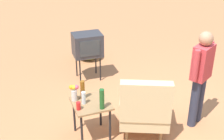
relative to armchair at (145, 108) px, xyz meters
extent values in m
plane|color=#C17A4C|center=(-0.34, -0.11, -0.50)|extent=(60.00, 60.00, 0.00)
cylinder|color=#937047|center=(-0.39, -0.22, -0.39)|extent=(0.05, 0.05, 0.22)
cylinder|color=#937047|center=(0.09, -0.44, -0.39)|extent=(0.05, 0.05, 0.22)
cylinder|color=#937047|center=(-0.17, 0.26, -0.39)|extent=(0.05, 0.05, 0.22)
cylinder|color=#937047|center=(0.31, 0.04, -0.39)|extent=(0.05, 0.05, 0.22)
cube|color=#CCB784|center=(-0.04, -0.09, -0.18)|extent=(1.01, 1.01, 0.20)
cube|color=#CCB784|center=(0.09, 0.20, 0.24)|extent=(0.76, 0.46, 0.64)
cube|color=#CCB784|center=(-0.33, 0.04, 0.05)|extent=(0.41, 0.68, 0.26)
cube|color=#CCB784|center=(0.25, -0.23, 0.05)|extent=(0.41, 0.68, 0.26)
cylinder|color=black|center=(0.57, -0.46, -0.20)|extent=(0.04, 0.04, 0.60)
cylinder|color=black|center=(1.02, -0.46, -0.20)|extent=(0.04, 0.04, 0.60)
cylinder|color=black|center=(0.57, -0.01, -0.20)|extent=(0.04, 0.04, 0.60)
cylinder|color=black|center=(1.02, -0.01, -0.20)|extent=(0.04, 0.04, 0.60)
cube|color=#937047|center=(0.80, -0.24, 0.12)|extent=(0.56, 0.56, 0.03)
cylinder|color=black|center=(0.50, -1.99, -0.22)|extent=(0.03, 0.03, 0.55)
cylinder|color=black|center=(0.06, -1.97, -0.22)|extent=(0.03, 0.03, 0.55)
cylinder|color=black|center=(0.49, -2.35, -0.22)|extent=(0.03, 0.03, 0.55)
cylinder|color=black|center=(0.05, -2.33, -0.22)|extent=(0.03, 0.03, 0.55)
cube|color=#333338|center=(0.27, -2.16, 0.29)|extent=(0.62, 0.47, 0.48)
cube|color=#383D3F|center=(0.28, -1.93, 0.29)|extent=(0.42, 0.03, 0.34)
cylinder|color=#2D3347|center=(-1.04, -0.01, -0.07)|extent=(0.14, 0.14, 0.86)
cylinder|color=#2D3347|center=(-0.86, 0.09, -0.07)|extent=(0.14, 0.14, 0.86)
cube|color=#BC383D|center=(-0.95, 0.04, 0.64)|extent=(0.42, 0.37, 0.56)
cylinder|color=#BC383D|center=(-1.16, -0.08, 0.67)|extent=(0.09, 0.09, 0.50)
cylinder|color=#BC383D|center=(-0.74, 0.16, 0.67)|extent=(0.09, 0.09, 0.50)
sphere|color=#A37556|center=(-0.95, 0.04, 1.03)|extent=(0.22, 0.22, 0.22)
cylinder|color=#1E5623|center=(0.69, -0.03, 0.29)|extent=(0.07, 0.07, 0.32)
cylinder|color=silver|center=(0.91, -0.25, 0.23)|extent=(0.06, 0.06, 0.20)
cylinder|color=brown|center=(0.88, -0.40, 0.28)|extent=(0.07, 0.07, 0.30)
cylinder|color=red|center=(1.02, -0.13, 0.19)|extent=(0.07, 0.07, 0.12)
cylinder|color=silver|center=(1.01, -0.39, 0.22)|extent=(0.09, 0.09, 0.18)
sphere|color=yellow|center=(1.01, -0.39, 0.36)|extent=(0.07, 0.07, 0.07)
sphere|color=#E04C66|center=(0.97, -0.38, 0.36)|extent=(0.07, 0.07, 0.07)
sphere|color=orange|center=(1.05, -0.41, 0.36)|extent=(0.07, 0.07, 0.07)
ellipsoid|color=olive|center=(-0.03, -3.14, -0.26)|extent=(0.61, 0.61, 0.47)
camera|label=1|loc=(1.88, 3.51, 2.63)|focal=48.38mm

